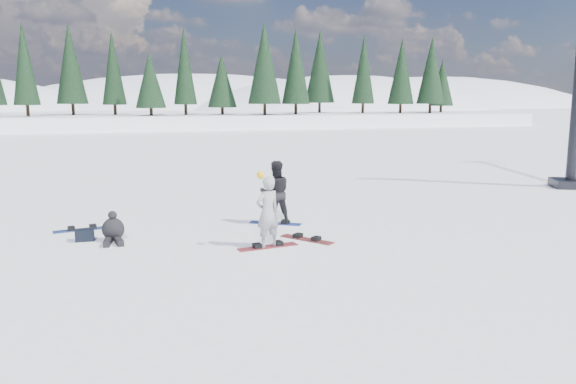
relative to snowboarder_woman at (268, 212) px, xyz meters
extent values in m
plane|color=white|center=(1.37, 0.10, -0.88)|extent=(420.00, 420.00, 0.00)
cube|color=white|center=(1.37, 55.10, -1.88)|extent=(90.00, 14.00, 5.00)
ellipsoid|color=white|center=(21.37, 200.10, -15.51)|extent=(182.00, 140.00, 53.20)
ellipsoid|color=white|center=(111.37, 185.10, -14.74)|extent=(156.00, 120.00, 50.40)
ellipsoid|color=white|center=(61.37, 150.10, -13.26)|extent=(117.00, 90.00, 45.00)
cone|color=black|center=(-14.28, 55.10, 4.37)|extent=(3.20, 3.20, 7.50)
cone|color=black|center=(-9.81, 55.10, 4.37)|extent=(3.20, 3.20, 7.50)
cone|color=black|center=(-5.34, 55.10, 4.37)|extent=(3.20, 3.20, 7.50)
cone|color=black|center=(-0.87, 55.10, 4.37)|extent=(3.20, 3.20, 7.50)
cone|color=black|center=(3.60, 55.10, 4.37)|extent=(3.20, 3.20, 7.50)
cone|color=black|center=(8.07, 55.10, 4.37)|extent=(3.20, 3.20, 7.50)
cone|color=black|center=(12.54, 55.10, 4.37)|extent=(3.20, 3.20, 7.50)
cone|color=black|center=(17.01, 55.10, 4.37)|extent=(3.20, 3.20, 7.50)
cone|color=black|center=(21.48, 55.10, 4.37)|extent=(3.20, 3.20, 7.50)
cone|color=black|center=(25.95, 55.10, 4.37)|extent=(3.20, 3.20, 7.50)
cone|color=black|center=(30.42, 55.10, 4.37)|extent=(3.20, 3.20, 7.50)
cone|color=black|center=(34.89, 55.10, 4.37)|extent=(3.20, 3.20, 7.50)
cone|color=black|center=(39.37, 55.10, 4.37)|extent=(3.20, 3.20, 7.50)
cube|color=black|center=(13.86, 5.57, -0.71)|extent=(1.75, 1.75, 0.33)
imported|color=#A4A4A9|center=(0.00, 0.00, -0.01)|extent=(0.74, 0.62, 1.74)
sphere|color=#EDAA0C|center=(-0.20, -0.12, 0.91)|extent=(0.18, 0.18, 0.18)
imported|color=black|center=(0.82, 2.44, 0.03)|extent=(0.93, 0.75, 1.82)
ellipsoid|color=black|center=(-3.61, 1.68, -0.58)|extent=(0.58, 0.51, 0.58)
sphere|color=black|center=(-3.61, 1.68, -0.22)|extent=(0.22, 0.22, 0.22)
cube|color=black|center=(-3.47, 1.27, -0.81)|extent=(0.25, 0.53, 0.15)
cube|color=black|center=(-3.75, 1.27, -0.81)|extent=(0.19, 0.52, 0.15)
cube|color=black|center=(-4.31, 1.88, -0.73)|extent=(0.45, 0.30, 0.30)
cube|color=maroon|center=(0.00, 0.00, -0.87)|extent=(1.53, 0.52, 0.03)
cube|color=#1D37A0|center=(0.82, 2.44, -0.87)|extent=(1.44, 1.00, 0.03)
cube|color=maroon|center=(1.13, 0.43, -0.87)|extent=(1.15, 1.35, 0.03)
cube|color=navy|center=(-4.47, 3.11, -0.87)|extent=(1.53, 0.54, 0.03)
camera|label=1|loc=(-3.09, -12.79, 2.72)|focal=35.00mm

